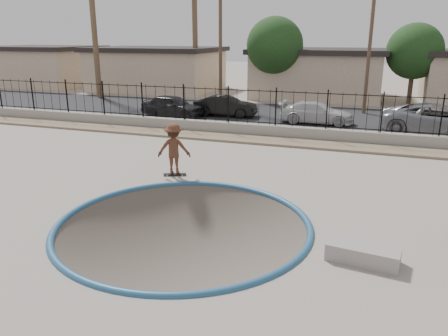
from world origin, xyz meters
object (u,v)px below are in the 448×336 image
car_c (317,113)px  car_d (440,120)px  car_a (173,106)px  skateboard (175,174)px  car_b (226,106)px  concrete_ledge (363,253)px  skater (174,151)px

car_c → car_d: size_ratio=0.75×
car_a → skateboard: bearing=-148.8°
car_b → car_c: car_b is taller
car_a → car_d: (15.17, -0.32, 0.10)m
car_a → car_c: car_a is taller
concrete_ledge → car_d: bearing=78.0°
skater → car_c: bearing=-124.9°
car_c → car_d: car_d is taller
car_c → skater: bearing=161.9°
skateboard → car_d: size_ratio=0.15×
concrete_ledge → car_b: bearing=118.5°
skater → skateboard: size_ratio=2.19×
car_a → car_b: bearing=-61.8°
car_b → car_c: 5.76m
skateboard → concrete_ledge: bearing=-54.8°
concrete_ledge → car_d: (3.16, 14.90, 0.62)m
skateboard → car_a: size_ratio=0.21×
car_b → car_a: bearing=109.2°
skater → car_d: size_ratio=0.33×
car_a → car_c: (8.81, 0.82, -0.07)m
skateboard → car_d: car_d is taller
skateboard → car_a: 12.03m
concrete_ledge → car_d: car_d is taller
skateboard → concrete_ledge: size_ratio=0.53×
car_c → concrete_ledge: bearing=-169.7°
concrete_ledge → car_a: 19.39m
skater → car_a: 12.01m
car_a → car_c: 8.85m
skater → car_b: size_ratio=0.47×
car_b → skateboard: bearing=-173.5°
skateboard → car_c: car_c is taller
skater → skateboard: (0.00, -0.00, -0.87)m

